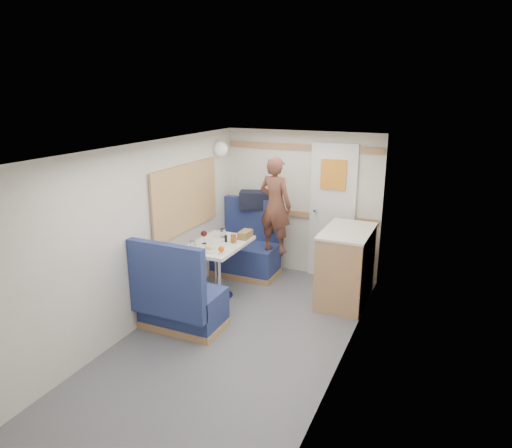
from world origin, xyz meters
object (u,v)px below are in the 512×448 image
at_px(galley_counter, 346,265).
at_px(tray, 212,248).
at_px(orange_fruit, 221,249).
at_px(beer_glass, 233,238).
at_px(tumbler_mid, 223,233).
at_px(bread_loaf, 245,234).
at_px(duffel_bag, 258,200).
at_px(dinette_table, 218,255).
at_px(bench_near, 180,304).
at_px(person, 275,205).
at_px(wine_glass, 204,234).
at_px(tumbler_left, 193,246).
at_px(bench_far, 247,253).
at_px(pepper_grinder, 226,239).
at_px(dome_light, 220,149).
at_px(cheese_block, 210,248).

height_order(galley_counter, tray, galley_counter).
relative_size(orange_fruit, beer_glass, 0.67).
bearing_deg(tumbler_mid, orange_fruit, -63.75).
xyz_separation_m(galley_counter, beer_glass, (-1.30, -0.45, 0.31)).
bearing_deg(bread_loaf, duffel_bag, 102.27).
xyz_separation_m(dinette_table, duffel_bag, (0.05, 1.12, 0.46)).
bearing_deg(bench_near, person, 73.48).
xyz_separation_m(dinette_table, bench_near, (-0.00, -0.86, -0.27)).
height_order(galley_counter, orange_fruit, galley_counter).
height_order(duffel_bag, wine_glass, duffel_bag).
xyz_separation_m(bench_near, tumbler_left, (-0.14, 0.53, 0.47)).
bearing_deg(bread_loaf, person, 58.41).
height_order(bench_far, duffel_bag, duffel_bag).
relative_size(bench_near, tumbler_left, 9.74).
xyz_separation_m(duffel_bag, pepper_grinder, (0.02, -1.04, -0.26)).
distance_m(person, orange_fruit, 1.10).
distance_m(tumbler_mid, beer_glass, 0.27).
distance_m(tumbler_mid, bread_loaf, 0.29).
distance_m(dinette_table, tumbler_left, 0.42).
xyz_separation_m(bench_far, beer_glass, (0.17, -0.77, 0.47)).
bearing_deg(bench_near, duffel_bag, 88.52).
height_order(orange_fruit, bread_loaf, bread_loaf).
bearing_deg(orange_fruit, duffel_bag, 96.72).
distance_m(tumbler_left, bread_loaf, 0.75).
xyz_separation_m(dome_light, galley_counter, (1.86, -0.30, -1.28)).
xyz_separation_m(dome_light, pepper_grinder, (0.47, -0.77, -0.99)).
bearing_deg(duffel_bag, orange_fruit, -101.85).
bearing_deg(bench_far, dinette_table, -90.00).
bearing_deg(dinette_table, person, 56.88).
distance_m(bench_near, tumbler_left, 0.72).
bearing_deg(pepper_grinder, tumbler_mid, 127.58).
height_order(tray, tumbler_mid, tumbler_mid).
height_order(dinette_table, duffel_bag, duffel_bag).
xyz_separation_m(tray, tumbler_mid, (-0.09, 0.45, 0.05)).
relative_size(cheese_block, tumbler_mid, 0.96).
bearing_deg(dome_light, bread_loaf, -40.65).
relative_size(bench_far, bench_near, 1.00).
relative_size(bench_far, beer_glass, 9.81).
bearing_deg(bench_near, tray, 86.95).
xyz_separation_m(tumbler_left, bread_loaf, (0.36, 0.66, -0.01)).
bearing_deg(bread_loaf, tray, -109.80).
distance_m(bench_far, tumbler_left, 1.30).
distance_m(bench_near, beer_glass, 1.09).
bearing_deg(bench_far, tumbler_left, -96.56).
height_order(dome_light, wine_glass, dome_light).
distance_m(orange_fruit, pepper_grinder, 0.41).
xyz_separation_m(tumbler_left, beer_glass, (0.31, 0.43, -0.00)).
height_order(bench_near, tumbler_mid, bench_near).
distance_m(galley_counter, person, 1.18).
bearing_deg(tray, pepper_grinder, 82.09).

